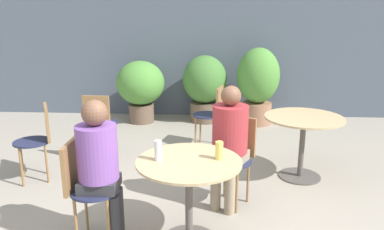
{
  "coord_description": "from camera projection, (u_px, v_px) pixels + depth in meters",
  "views": [
    {
      "loc": [
        0.15,
        -2.54,
        1.78
      ],
      "look_at": [
        -0.03,
        0.49,
        0.95
      ],
      "focal_mm": 35.0,
      "sensor_mm": 36.0,
      "label": 1
    }
  ],
  "objects": [
    {
      "name": "storefront_wall",
      "position": [
        206.0,
        30.0,
        6.43
      ],
      "size": [
        10.0,
        0.06,
        3.0
      ],
      "color": "#4C5666",
      "rests_on": "ground_plane"
    },
    {
      "name": "cafe_table_near",
      "position": [
        189.0,
        181.0,
        2.88
      ],
      "size": [
        0.81,
        0.81,
        0.7
      ],
      "color": "#514C47",
      "rests_on": "ground_plane"
    },
    {
      "name": "cafe_table_far",
      "position": [
        303.0,
        131.0,
        4.08
      ],
      "size": [
        0.85,
        0.85,
        0.7
      ],
      "color": "#514C47",
      "rests_on": "ground_plane"
    },
    {
      "name": "bistro_chair_0",
      "position": [
        235.0,
        151.0,
        3.56
      ],
      "size": [
        0.43,
        0.44,
        0.84
      ],
      "rotation": [
        0.0,
        0.0,
        -0.5
      ],
      "color": "#232847",
      "rests_on": "ground_plane"
    },
    {
      "name": "bistro_chair_1",
      "position": [
        84.0,
        182.0,
        2.91
      ],
      "size": [
        0.39,
        0.39,
        0.84
      ],
      "rotation": [
        0.0,
        0.0,
        -4.69
      ],
      "color": "#232847",
      "rests_on": "ground_plane"
    },
    {
      "name": "bistro_chair_2",
      "position": [
        213.0,
        111.0,
        5.06
      ],
      "size": [
        0.41,
        0.4,
        0.84
      ],
      "rotation": [
        0.0,
        0.0,
        4.48
      ],
      "color": "#232847",
      "rests_on": "ground_plane"
    },
    {
      "name": "bistro_chair_3",
      "position": [
        39.0,
        135.0,
        4.05
      ],
      "size": [
        0.43,
        0.42,
        0.84
      ],
      "rotation": [
        0.0,
        0.0,
        5.17
      ],
      "color": "#232847",
      "rests_on": "ground_plane"
    },
    {
      "name": "bistro_chair_4",
      "position": [
        100.0,
        120.0,
        4.61
      ],
      "size": [
        0.39,
        0.39,
        0.84
      ],
      "rotation": [
        0.0,
        0.0,
        3.09
      ],
      "color": "#232847",
      "rests_on": "ground_plane"
    },
    {
      "name": "seated_person_0",
      "position": [
        229.0,
        137.0,
        3.4
      ],
      "size": [
        0.39,
        0.4,
        1.17
      ],
      "rotation": [
        0.0,
        0.0,
        -0.5
      ],
      "color": "gray",
      "rests_on": "ground_plane"
    },
    {
      "name": "seated_person_1",
      "position": [
        100.0,
        159.0,
        2.86
      ],
      "size": [
        0.32,
        0.31,
        1.17
      ],
      "rotation": [
        0.0,
        0.0,
        1.59
      ],
      "color": "#2D2D33",
      "rests_on": "ground_plane"
    },
    {
      "name": "beer_glass_0",
      "position": [
        219.0,
        150.0,
        2.85
      ],
      "size": [
        0.06,
        0.06,
        0.14
      ],
      "color": "#DBC65B",
      "rests_on": "cafe_table_near"
    },
    {
      "name": "beer_glass_1",
      "position": [
        158.0,
        150.0,
        2.82
      ],
      "size": [
        0.06,
        0.06,
        0.16
      ],
      "color": "silver",
      "rests_on": "cafe_table_near"
    },
    {
      "name": "potted_plant_0",
      "position": [
        141.0,
        86.0,
        6.21
      ],
      "size": [
        0.79,
        0.79,
        1.04
      ],
      "color": "brown",
      "rests_on": "ground_plane"
    },
    {
      "name": "potted_plant_1",
      "position": [
        205.0,
        84.0,
        6.26
      ],
      "size": [
        0.73,
        0.73,
        1.12
      ],
      "color": "brown",
      "rests_on": "ground_plane"
    },
    {
      "name": "potted_plant_2",
      "position": [
        258.0,
        82.0,
        6.09
      ],
      "size": [
        0.69,
        0.69,
        1.26
      ],
      "color": "#93664C",
      "rests_on": "ground_plane"
    }
  ]
}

